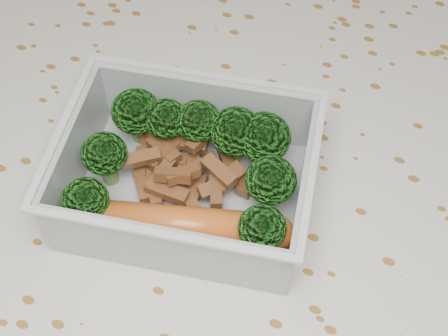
% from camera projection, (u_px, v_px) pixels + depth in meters
% --- Properties ---
extents(dining_table, '(1.40, 0.90, 0.75)m').
position_uv_depth(dining_table, '(221.00, 247.00, 0.57)').
color(dining_table, brown).
rests_on(dining_table, ground).
extents(tablecloth, '(1.46, 0.96, 0.19)m').
position_uv_depth(tablecloth, '(220.00, 219.00, 0.53)').
color(tablecloth, silver).
rests_on(tablecloth, dining_table).
extents(lunch_container, '(0.22, 0.18, 0.07)m').
position_uv_depth(lunch_container, '(187.00, 180.00, 0.48)').
color(lunch_container, silver).
rests_on(lunch_container, tablecloth).
extents(broccoli_florets, '(0.17, 0.14, 0.05)m').
position_uv_depth(broccoli_florets, '(199.00, 150.00, 0.48)').
color(broccoli_florets, '#608C3F').
rests_on(broccoli_florets, lunch_container).
extents(meat_pile, '(0.11, 0.08, 0.03)m').
position_uv_depth(meat_pile, '(182.00, 169.00, 0.49)').
color(meat_pile, brown).
rests_on(meat_pile, lunch_container).
extents(sausage, '(0.16, 0.07, 0.03)m').
position_uv_depth(sausage, '(180.00, 225.00, 0.45)').
color(sausage, '#CC5D21').
rests_on(sausage, lunch_container).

